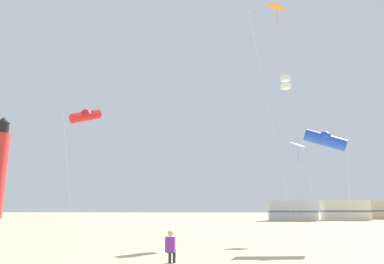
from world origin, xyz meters
TOP-DOWN VIEW (x-y plane):
  - kite_flyer_standing at (1.24, 6.10)m, footprint 0.36×0.53m
  - kite_box_white at (9.13, 20.99)m, footprint 2.30×2.30m
  - kite_diamond_orange at (6.70, 11.99)m, footprint 2.32×2.32m
  - kite_tube_blue at (9.61, 13.87)m, footprint 2.61×2.09m
  - kite_tube_scarlet at (-6.51, 17.50)m, footprint 2.61×2.82m
  - kite_diamond_cyan at (8.68, 16.90)m, footprint 2.60×2.60m
  - rv_van_silver at (13.99, 42.57)m, footprint 6.56×2.71m
  - rv_van_cream at (22.07, 45.01)m, footprint 6.45×2.38m
  - rv_van_tan at (29.00, 49.99)m, footprint 6.47×2.42m

SIDE VIEW (x-z plane):
  - kite_flyer_standing at x=1.24m, z-range 0.03..1.19m
  - rv_van_silver at x=13.99m, z-range -0.01..2.79m
  - rv_van_cream at x=22.07m, z-range -0.01..2.79m
  - rv_van_tan at x=29.00m, z-range -0.01..2.79m
  - kite_tube_blue at x=9.61m, z-range 2.62..9.25m
  - kite_diamond_cyan at x=8.68m, z-range 2.76..9.13m
  - kite_tube_scarlet at x=-6.51m, z-range 3.94..13.23m
  - kite_box_white at x=9.13m, z-range 5.79..18.57m
  - kite_diamond_orange at x=6.70m, z-range 6.02..19.95m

